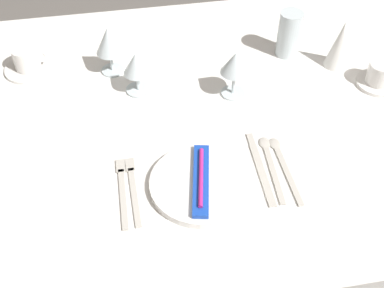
{
  "coord_description": "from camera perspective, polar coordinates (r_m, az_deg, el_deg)",
  "views": [
    {
      "loc": [
        -0.18,
        -0.98,
        1.66
      ],
      "look_at": [
        -0.03,
        -0.13,
        0.76
      ],
      "focal_mm": 47.3,
      "sensor_mm": 36.0,
      "label": 1
    }
  ],
  "objects": [
    {
      "name": "coffee_cup_left",
      "position": [
        1.55,
        -18.12,
        9.2
      ],
      "size": [
        0.1,
        0.07,
        0.07
      ],
      "color": "white",
      "rests_on": "saucer_left"
    },
    {
      "name": "wine_glass_right",
      "position": [
        1.45,
        -9.37,
        11.25
      ],
      "size": [
        0.08,
        0.08,
        0.15
      ],
      "color": "silver",
      "rests_on": "dining_table"
    },
    {
      "name": "saucer_left",
      "position": [
        1.57,
        -17.87,
        8.09
      ],
      "size": [
        0.14,
        0.14,
        0.01
      ],
      "primitive_type": "cylinder",
      "color": "white",
      "rests_on": "dining_table"
    },
    {
      "name": "spoon_soup",
      "position": [
        1.25,
        8.78,
        -1.88
      ],
      "size": [
        0.03,
        0.22,
        0.01
      ],
      "color": "beige",
      "rests_on": "dining_table"
    },
    {
      "name": "wine_glass_left",
      "position": [
        1.38,
        -6.32,
        8.74
      ],
      "size": [
        0.07,
        0.07,
        0.12
      ],
      "color": "silver",
      "rests_on": "dining_table"
    },
    {
      "name": "toothbrush_package",
      "position": [
        1.16,
        1.02,
        -4.01
      ],
      "size": [
        0.08,
        0.21,
        0.02
      ],
      "color": "blue",
      "rests_on": "dinner_plate"
    },
    {
      "name": "ground_plane",
      "position": [
        1.93,
        0.29,
        -12.85
      ],
      "size": [
        6.0,
        6.0,
        0.0
      ],
      "primitive_type": "plane",
      "color": "slate"
    },
    {
      "name": "drink_tumbler",
      "position": [
        1.55,
        10.88,
        12.08
      ],
      "size": [
        0.07,
        0.07,
        0.14
      ],
      "color": "silver",
      "rests_on": "dining_table"
    },
    {
      "name": "wine_glass_centre",
      "position": [
        1.36,
        4.87,
        8.86
      ],
      "size": [
        0.08,
        0.08,
        0.14
      ],
      "color": "silver",
      "rests_on": "dining_table"
    },
    {
      "name": "dinner_knife",
      "position": [
        1.22,
        7.77,
        -2.88
      ],
      "size": [
        0.02,
        0.23,
        0.0
      ],
      "color": "beige",
      "rests_on": "dining_table"
    },
    {
      "name": "saucer_right",
      "position": [
        1.54,
        20.21,
        6.5
      ],
      "size": [
        0.12,
        0.12,
        0.01
      ],
      "primitive_type": "cylinder",
      "color": "white",
      "rests_on": "dining_table"
    },
    {
      "name": "fork_inner",
      "position": [
        1.18,
        -7.85,
        -5.11
      ],
      "size": [
        0.02,
        0.21,
        0.0
      ],
      "color": "beige",
      "rests_on": "dining_table"
    },
    {
      "name": "fork_outer",
      "position": [
        1.18,
        -6.63,
        -4.92
      ],
      "size": [
        0.02,
        0.2,
        0.0
      ],
      "color": "beige",
      "rests_on": "dining_table"
    },
    {
      "name": "dinner_plate",
      "position": [
        1.18,
        1.01,
        -4.53
      ],
      "size": [
        0.24,
        0.24,
        0.02
      ],
      "primitive_type": "cylinder",
      "color": "white",
      "rests_on": "dining_table"
    },
    {
      "name": "napkin_folded",
      "position": [
        1.53,
        16.38,
        10.73
      ],
      "size": [
        0.07,
        0.07,
        0.15
      ],
      "primitive_type": "cone",
      "color": "white",
      "rests_on": "dining_table"
    },
    {
      "name": "spoon_dessert",
      "position": [
        1.25,
        10.18,
        -2.01
      ],
      "size": [
        0.03,
        0.22,
        0.01
      ],
      "color": "beige",
      "rests_on": "dining_table"
    },
    {
      "name": "coffee_cup_right",
      "position": [
        1.52,
        20.6,
        7.53
      ],
      "size": [
        0.1,
        0.08,
        0.06
      ],
      "color": "white",
      "rests_on": "saucer_right"
    },
    {
      "name": "dining_table",
      "position": [
        1.41,
        0.38,
        1.02
      ],
      "size": [
        1.8,
        1.11,
        0.74
      ],
      "color": "white",
      "rests_on": "ground"
    }
  ]
}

